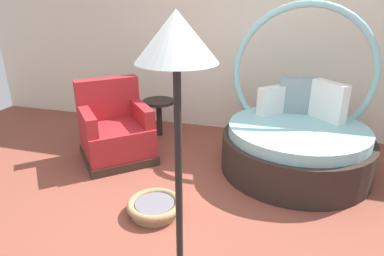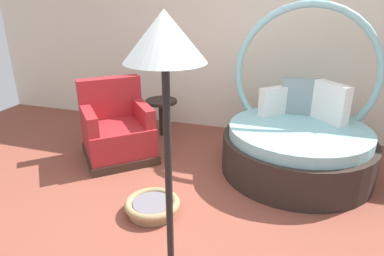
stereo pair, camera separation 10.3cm
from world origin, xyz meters
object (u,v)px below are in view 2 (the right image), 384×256
(red_armchair, at_px, (117,131))
(pet_basket, at_px, (152,206))
(floor_lamp, at_px, (165,73))
(round_daybed, at_px, (298,139))
(side_table, at_px, (161,106))

(red_armchair, bearing_deg, pet_basket, -47.27)
(pet_basket, height_order, floor_lamp, floor_lamp)
(pet_basket, relative_size, floor_lamp, 0.28)
(red_armchair, distance_m, floor_lamp, 2.65)
(round_daybed, height_order, red_armchair, round_daybed)
(pet_basket, distance_m, side_table, 1.91)
(pet_basket, relative_size, side_table, 0.98)
(pet_basket, height_order, side_table, side_table)
(round_daybed, xyz_separation_m, floor_lamp, (-0.68, -2.20, 1.16))
(round_daybed, xyz_separation_m, pet_basket, (-1.22, -1.29, -0.30))
(floor_lamp, bearing_deg, side_table, 113.79)
(pet_basket, xyz_separation_m, side_table, (-0.64, 1.77, 0.35))
(red_armchair, height_order, side_table, red_armchair)
(round_daybed, distance_m, red_armchair, 2.14)
(red_armchair, bearing_deg, floor_lamp, -52.56)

